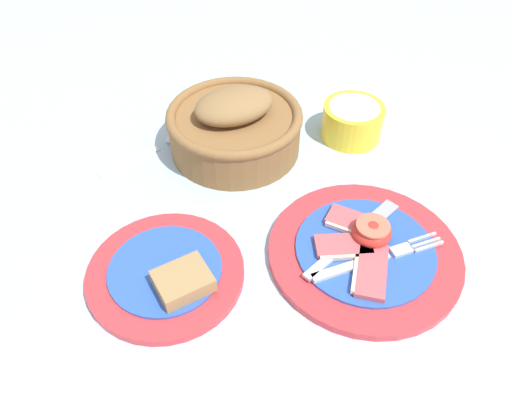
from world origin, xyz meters
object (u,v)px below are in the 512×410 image
object	(u,v)px
breakfast_plate	(364,250)
sugar_cup	(352,120)
bread_basket	(235,126)
bread_plate	(168,274)
teaspoon_by_saucer	(170,140)

from	to	relation	value
breakfast_plate	sugar_cup	size ratio (longest dim) A/B	2.53
sugar_cup	bread_basket	bearing A→B (deg)	-178.83
bread_plate	teaspoon_by_saucer	size ratio (longest dim) A/B	1.14
bread_plate	sugar_cup	world-z (taller)	sugar_cup
teaspoon_by_saucer	bread_basket	bearing A→B (deg)	-47.20
sugar_cup	breakfast_plate	bearing A→B (deg)	-102.41
bread_plate	bread_basket	bearing A→B (deg)	64.86
breakfast_plate	bread_plate	size ratio (longest dim) A/B	1.27
teaspoon_by_saucer	sugar_cup	bearing A→B (deg)	-36.29
bread_plate	sugar_cup	size ratio (longest dim) A/B	2.00
breakfast_plate	sugar_cup	world-z (taller)	sugar_cup
bread_basket	teaspoon_by_saucer	size ratio (longest dim) A/B	1.23
bread_plate	bread_basket	distance (m)	0.28
breakfast_plate	bread_plate	bearing A→B (deg)	179.69
bread_plate	sugar_cup	xyz separation A→B (m)	(0.31, 0.25, 0.02)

